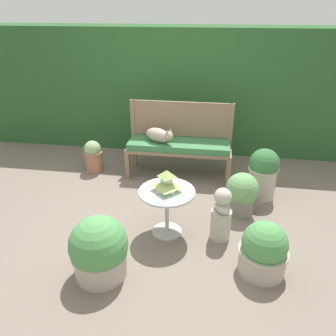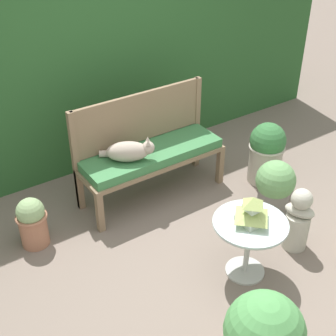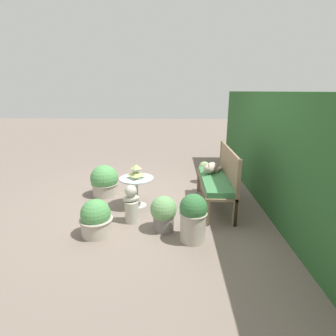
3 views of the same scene
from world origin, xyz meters
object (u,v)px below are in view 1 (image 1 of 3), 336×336
Objects in this scene: cat at (159,135)px; pagoda_birdhouse at (167,182)px; garden_bust at (221,215)px; potted_plant_bench_left at (242,193)px; garden_bench at (179,147)px; potted_plant_patio_mid at (263,173)px; potted_plant_path_edge at (99,250)px; patio_table at (167,200)px; potted_plant_table_far at (264,250)px; potted_plant_hedge_corner at (93,156)px.

pagoda_birdhouse reaches higher than cat.
garden_bust is 0.56m from potted_plant_bench_left.
cat is (-0.28, -0.04, 0.18)m from garden_bench.
cat is at bearing 163.69° from potted_plant_patio_mid.
pagoda_birdhouse is at bearing 54.10° from potted_plant_path_edge.
cat is 0.75× the size of patio_table.
garden_bust is (0.57, -0.00, -0.34)m from pagoda_birdhouse.
cat reaches higher than potted_plant_table_far.
potted_plant_patio_mid is (1.39, -0.41, -0.27)m from cat.
potted_plant_patio_mid is (1.12, -0.45, -0.09)m from garden_bench.
potted_plant_path_edge is at bearing -79.91° from garden_bust.
potted_plant_path_edge is 1.27× the size of potted_plant_hedge_corner.
potted_plant_table_far is at bearing 9.94° from potted_plant_path_edge.
patio_table and potted_plant_table_far have the same top height.
potted_plant_patio_mid reaches higher than potted_plant_bench_left.
cat is 0.74× the size of garden_bust.
pagoda_birdhouse is 0.37× the size of potted_plant_patio_mid.
potted_plant_hedge_corner is at bearing 170.30° from potted_plant_patio_mid.
garden_bust is at bearing 131.25° from potted_plant_table_far.
potted_plant_path_edge reaches higher than patio_table.
potted_plant_bench_left is 0.86× the size of potted_plant_path_edge.
garden_bust reaches higher than potted_plant_table_far.
garden_bench is at bearing 118.92° from potted_plant_table_far.
pagoda_birdhouse is 1.12m from potted_plant_table_far.
potted_plant_patio_mid is at bearing 84.72° from potted_plant_table_far.
garden_bench is at bearing -178.62° from garden_bust.
potted_plant_path_edge is at bearing -68.48° from potted_plant_hedge_corner.
garden_bench is 1.21m from potted_plant_patio_mid.
garden_bench is 2.06m from potted_plant_table_far.
potted_plant_hedge_corner is at bearing 142.11° from potted_plant_table_far.
garden_bench and patio_table have the same top height.
garden_bench reaches higher than potted_plant_hedge_corner.
garden_bust is 1.14× the size of potted_plant_table_far.
garden_bench is 2.47× the size of patio_table.
patio_table is 0.98× the size of potted_plant_path_edge.
potted_plant_patio_mid is 1.36m from potted_plant_table_far.
potted_plant_table_far is at bearing -61.08° from garden_bench.
potted_plant_hedge_corner is (-1.87, 1.32, -0.04)m from garden_bust.
patio_table is at bearing -46.73° from cat.
cat is 0.67× the size of potted_plant_patio_mid.
patio_table is at bearing 155.16° from potted_plant_table_far.
potted_plant_bench_left is at bearing -123.97° from potted_plant_patio_mid.
garden_bust is 1.26× the size of potted_plant_hedge_corner.
potted_plant_patio_mid is at bearing -9.70° from potted_plant_hedge_corner.
pagoda_birdhouse is 0.47× the size of potted_plant_table_far.
garden_bust is at bearing -0.42° from pagoda_birdhouse.
potted_plant_table_far is at bearing 18.53° from garden_bust.
potted_plant_path_edge is (-0.51, -0.70, -0.35)m from pagoda_birdhouse.
potted_plant_table_far reaches higher than potted_plant_hedge_corner.
potted_plant_path_edge is (-0.51, -0.70, -0.13)m from patio_table.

